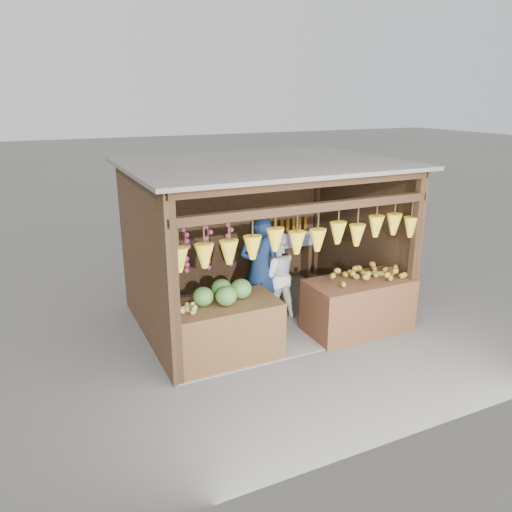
{
  "coord_description": "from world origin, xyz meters",
  "views": [
    {
      "loc": [
        -3.49,
        -7.11,
        3.66
      ],
      "look_at": [
        -0.17,
        -0.1,
        1.15
      ],
      "focal_mm": 35.0,
      "sensor_mm": 36.0,
      "label": 1
    }
  ],
  "objects_px": {
    "man_standing": "(260,269)",
    "vendor_seated": "(160,281)",
    "counter_right": "(358,305)",
    "woman_standing": "(275,275)",
    "counter_left": "(224,330)"
  },
  "relations": [
    {
      "from": "vendor_seated",
      "to": "man_standing",
      "type": "bearing_deg",
      "value": -166.09
    },
    {
      "from": "man_standing",
      "to": "woman_standing",
      "type": "distance_m",
      "value": 0.35
    },
    {
      "from": "counter_right",
      "to": "woman_standing",
      "type": "xyz_separation_m",
      "value": [
        -0.97,
        1.03,
        0.32
      ]
    },
    {
      "from": "counter_left",
      "to": "vendor_seated",
      "type": "xyz_separation_m",
      "value": [
        -0.57,
        1.26,
        0.42
      ]
    },
    {
      "from": "woman_standing",
      "to": "man_standing",
      "type": "bearing_deg",
      "value": 13.4
    },
    {
      "from": "counter_right",
      "to": "man_standing",
      "type": "distance_m",
      "value": 1.7
    },
    {
      "from": "man_standing",
      "to": "woman_standing",
      "type": "bearing_deg",
      "value": -156.56
    },
    {
      "from": "counter_left",
      "to": "vendor_seated",
      "type": "relative_size",
      "value": 1.36
    },
    {
      "from": "counter_right",
      "to": "woman_standing",
      "type": "relative_size",
      "value": 1.12
    },
    {
      "from": "man_standing",
      "to": "vendor_seated",
      "type": "bearing_deg",
      "value": 5.53
    },
    {
      "from": "man_standing",
      "to": "counter_right",
      "type": "bearing_deg",
      "value": 159.88
    },
    {
      "from": "counter_left",
      "to": "woman_standing",
      "type": "height_order",
      "value": "woman_standing"
    },
    {
      "from": "counter_right",
      "to": "man_standing",
      "type": "xyz_separation_m",
      "value": [
        -1.28,
        1.0,
        0.49
      ]
    },
    {
      "from": "counter_left",
      "to": "woman_standing",
      "type": "distance_m",
      "value": 1.65
    },
    {
      "from": "counter_left",
      "to": "man_standing",
      "type": "distance_m",
      "value": 1.44
    }
  ]
}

